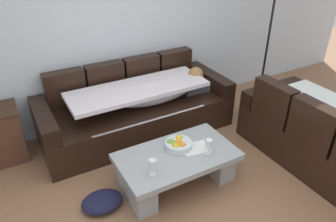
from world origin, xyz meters
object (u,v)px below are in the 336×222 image
couch_along_wall (139,109)px  floor_lamp (270,30)px  open_magazine (196,148)px  wine_glass_near_right (209,144)px  crumpled_garment (102,202)px  wine_glass_near_left (152,164)px  fruit_bowl (178,144)px  coffee_table (177,165)px  couch_near_window (331,141)px

couch_along_wall → floor_lamp: 2.14m
couch_along_wall → floor_lamp: bearing=-3.6°
couch_along_wall → open_magazine: (0.12, -1.13, 0.06)m
wine_glass_near_right → crumpled_garment: wine_glass_near_right is taller
couch_along_wall → wine_glass_near_left: size_ratio=14.52×
fruit_bowl → wine_glass_near_left: size_ratio=1.69×
wine_glass_near_right → open_magazine: size_ratio=0.59×
coffee_table → wine_glass_near_right: bearing=-26.4°
couch_near_window → wine_glass_near_right: (-1.33, 0.44, 0.16)m
fruit_bowl → wine_glass_near_left: 0.48m
coffee_table → wine_glass_near_right: size_ratio=7.23×
wine_glass_near_left → open_magazine: 0.59m
floor_lamp → crumpled_garment: bearing=-162.2°
couch_along_wall → open_magazine: couch_along_wall is taller
couch_along_wall → coffee_table: (-0.09, -1.11, -0.09)m
wine_glass_near_left → floor_lamp: floor_lamp is taller
couch_near_window → fruit_bowl: couch_near_window is taller
coffee_table → open_magazine: 0.26m
couch_near_window → wine_glass_near_left: (-1.96, 0.43, 0.16)m
open_magazine → crumpled_garment: size_ratio=0.70×
wine_glass_near_right → floor_lamp: floor_lamp is taller
open_magazine → crumpled_garment: open_magazine is taller
floor_lamp → crumpled_garment: floor_lamp is taller
coffee_table → floor_lamp: (2.08, 0.99, 0.88)m
floor_lamp → crumpled_garment: (-2.88, -0.92, -1.06)m
couch_along_wall → floor_lamp: floor_lamp is taller
couch_along_wall → coffee_table: 1.12m
coffee_table → floor_lamp: 2.46m
couch_along_wall → coffee_table: bearing=-94.7°
fruit_bowl → crumpled_garment: size_ratio=0.70×
coffee_table → open_magazine: open_magazine is taller
wine_glass_near_right → crumpled_garment: (-1.08, 0.21, -0.44)m
coffee_table → wine_glass_near_left: wine_glass_near_left is taller
couch_along_wall → wine_glass_near_right: couch_along_wall is taller
open_magazine → crumpled_garment: (-1.01, 0.08, -0.33)m
open_magazine → fruit_bowl: bearing=157.2°
couch_near_window → floor_lamp: (0.47, 1.57, 0.78)m
crumpled_garment → open_magazine: bearing=-4.5°
couch_near_window → fruit_bowl: 1.68m
fruit_bowl → crumpled_garment: 0.93m
coffee_table → wine_glass_near_left: bearing=-156.8°
coffee_table → floor_lamp: bearing=25.4°
wine_glass_near_right → crumpled_garment: bearing=169.1°
coffee_table → couch_near_window: bearing=-19.8°
open_magazine → crumpled_garment: bearing=-173.6°
coffee_table → crumpled_garment: size_ratio=3.00×
wine_glass_near_left → crumpled_garment: 0.66m
coffee_table → wine_glass_near_left: (-0.35, -0.15, 0.26)m
floor_lamp → coffee_table: bearing=-154.6°
couch_along_wall → wine_glass_near_right: bearing=-81.4°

